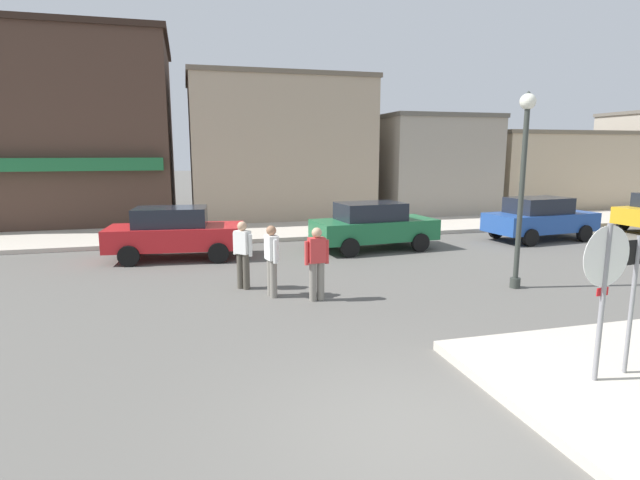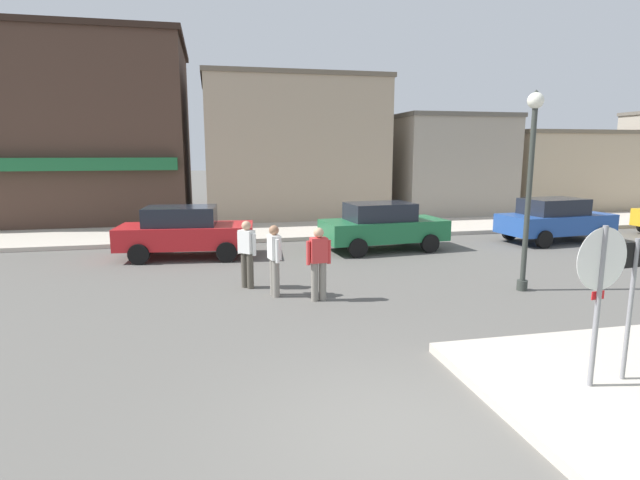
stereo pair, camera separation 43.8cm
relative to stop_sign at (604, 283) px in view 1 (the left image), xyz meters
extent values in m
plane|color=#5B5954|center=(-2.72, -0.39, -1.52)|extent=(160.00, 160.00, 0.00)
cube|color=beige|center=(-2.72, 14.16, -1.44)|extent=(80.00, 4.00, 0.15)
cylinder|color=gray|center=(0.00, -0.01, -0.37)|extent=(0.07, 0.07, 2.30)
cylinder|color=red|center=(0.00, 0.01, 0.35)|extent=(0.76, 0.10, 0.76)
cylinder|color=white|center=(0.00, 0.00, 0.35)|extent=(0.82, 0.10, 0.82)
cube|color=red|center=(0.00, 0.01, -0.13)|extent=(0.20, 0.03, 0.11)
cylinder|color=gray|center=(0.58, 0.07, -0.47)|extent=(0.06, 0.06, 2.10)
cube|color=black|center=(0.58, 0.08, 0.36)|extent=(0.60, 0.08, 0.34)
cube|color=white|center=(0.58, 0.09, 0.36)|extent=(0.54, 0.07, 0.29)
cube|color=black|center=(0.58, 0.10, 0.36)|extent=(0.34, 0.04, 0.08)
cylinder|color=#333833|center=(2.22, 4.75, 0.58)|extent=(0.12, 0.12, 4.20)
cylinder|color=#333833|center=(2.22, 4.75, -1.40)|extent=(0.24, 0.24, 0.24)
sphere|color=white|center=(2.22, 4.75, 2.79)|extent=(0.36, 0.36, 0.36)
cone|color=#333833|center=(2.22, 4.75, 2.94)|extent=(0.32, 0.32, 0.18)
cube|color=red|center=(-5.60, 10.22, -0.85)|extent=(4.14, 2.06, 0.66)
cube|color=#1E232D|center=(-5.75, 10.23, -0.24)|extent=(2.20, 1.58, 0.56)
cylinder|color=black|center=(-4.29, 10.95, -1.22)|extent=(0.61, 0.23, 0.60)
cylinder|color=black|center=(-4.45, 9.26, -1.22)|extent=(0.61, 0.23, 0.60)
cylinder|color=black|center=(-6.76, 11.18, -1.22)|extent=(0.61, 0.23, 0.60)
cylinder|color=black|center=(-6.92, 9.49, -1.22)|extent=(0.61, 0.23, 0.60)
cube|color=#1E6B3D|center=(0.65, 10.02, -0.85)|extent=(4.14, 2.07, 0.66)
cube|color=#1E232D|center=(0.50, 10.00, -0.24)|extent=(2.20, 1.59, 0.56)
cylinder|color=black|center=(1.80, 10.98, -1.22)|extent=(0.61, 0.24, 0.60)
cylinder|color=black|center=(1.96, 9.29, -1.22)|extent=(0.61, 0.24, 0.60)
cylinder|color=black|center=(-0.67, 10.75, -1.22)|extent=(0.61, 0.24, 0.60)
cylinder|color=black|center=(-0.50, 9.05, -1.22)|extent=(0.61, 0.24, 0.60)
cube|color=#234C9E|center=(7.16, 10.14, -0.85)|extent=(4.16, 2.12, 0.66)
cube|color=#1E232D|center=(7.01, 10.12, -0.24)|extent=(2.22, 1.61, 0.56)
cylinder|color=black|center=(8.30, 11.12, -1.22)|extent=(0.62, 0.24, 0.60)
cylinder|color=black|center=(8.48, 9.43, -1.22)|extent=(0.62, 0.24, 0.60)
cylinder|color=black|center=(5.83, 10.85, -1.22)|extent=(0.62, 0.24, 0.60)
cylinder|color=black|center=(6.02, 9.16, -1.22)|extent=(0.62, 0.24, 0.60)
cylinder|color=black|center=(12.02, 11.18, -1.22)|extent=(0.61, 0.22, 0.60)
cylinder|color=gray|center=(-2.52, 4.99, -1.09)|extent=(0.16, 0.16, 0.85)
cylinder|color=gray|center=(-2.70, 4.98, -1.09)|extent=(0.16, 0.16, 0.85)
cube|color=#D13838|center=(-2.61, 4.98, -0.40)|extent=(0.38, 0.25, 0.54)
sphere|color=tan|center=(-2.61, 4.98, -0.02)|extent=(0.22, 0.22, 0.22)
cylinder|color=#D13838|center=(-2.38, 5.00, -0.45)|extent=(0.10, 0.10, 0.52)
cylinder|color=#D13838|center=(-2.84, 4.97, -0.45)|extent=(0.10, 0.10, 0.52)
cylinder|color=gray|center=(-3.48, 5.44, -1.09)|extent=(0.16, 0.16, 0.85)
cylinder|color=gray|center=(-3.52, 5.62, -1.09)|extent=(0.16, 0.16, 0.85)
cube|color=white|center=(-3.50, 5.53, -0.40)|extent=(0.28, 0.40, 0.54)
sphere|color=#9E7051|center=(-3.50, 5.53, -0.02)|extent=(0.22, 0.22, 0.22)
cylinder|color=white|center=(-3.46, 5.30, -0.45)|extent=(0.11, 0.11, 0.52)
cylinder|color=white|center=(-3.54, 5.75, -0.45)|extent=(0.11, 0.11, 0.52)
cylinder|color=#4C473D|center=(-4.11, 6.41, -1.09)|extent=(0.16, 0.16, 0.85)
cylinder|color=#4C473D|center=(-3.99, 6.28, -1.09)|extent=(0.16, 0.16, 0.85)
cube|color=white|center=(-4.05, 6.34, -0.40)|extent=(0.41, 0.41, 0.54)
sphere|color=tan|center=(-4.05, 6.34, -0.02)|extent=(0.22, 0.22, 0.22)
cylinder|color=white|center=(-4.21, 6.51, -0.45)|extent=(0.13, 0.13, 0.52)
cylinder|color=white|center=(-3.89, 6.18, -0.45)|extent=(0.13, 0.13, 0.52)
cube|color=#473328|center=(-10.55, 19.98, 2.44)|extent=(9.33, 7.65, 7.91)
cube|color=#1E6638|center=(-10.55, 16.01, 1.18)|extent=(8.87, 0.40, 0.50)
cube|color=#2E211A|center=(-10.55, 19.98, 6.51)|extent=(9.61, 7.88, 0.24)
cube|color=tan|center=(-0.91, 19.17, 1.68)|extent=(8.18, 6.13, 6.39)
cube|color=#685B4C|center=(-0.91, 19.17, 4.97)|extent=(8.35, 6.25, 0.20)
cube|color=#9E9384|center=(6.81, 19.50, 0.86)|extent=(5.50, 7.27, 4.76)
cube|color=#5E584F|center=(6.81, 19.50, 3.34)|extent=(5.61, 7.42, 0.20)
cube|color=tan|center=(14.69, 19.25, 0.51)|extent=(8.84, 5.65, 4.06)
cube|color=#716452|center=(14.69, 19.25, 2.64)|extent=(9.02, 5.77, 0.20)
camera|label=1|loc=(-5.25, -5.17, 1.71)|focal=28.00mm
camera|label=2|loc=(-4.82, -5.27, 1.71)|focal=28.00mm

